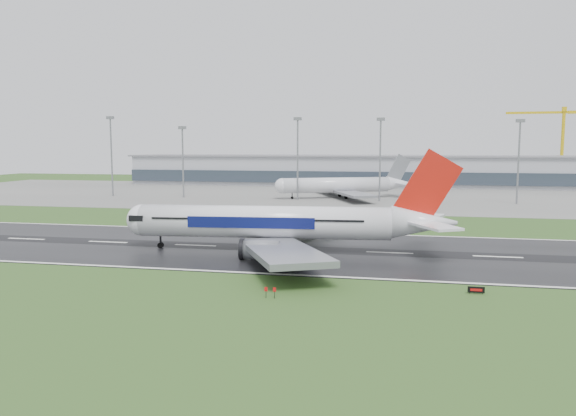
# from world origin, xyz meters

# --- Properties ---
(ground) EXTENTS (520.00, 520.00, 0.00)m
(ground) POSITION_xyz_m (0.00, 0.00, 0.00)
(ground) COLOR #28491B
(ground) RESTS_ON ground
(runway) EXTENTS (400.00, 45.00, 0.10)m
(runway) POSITION_xyz_m (0.00, 0.00, 0.05)
(runway) COLOR black
(runway) RESTS_ON ground
(apron) EXTENTS (400.00, 130.00, 0.08)m
(apron) POSITION_xyz_m (0.00, 125.00, 0.04)
(apron) COLOR slate
(apron) RESTS_ON ground
(terminal) EXTENTS (240.00, 36.00, 15.00)m
(terminal) POSITION_xyz_m (0.00, 185.00, 7.50)
(terminal) COLOR #9698A1
(terminal) RESTS_ON ground
(main_airliner) EXTENTS (70.39, 67.55, 19.28)m
(main_airliner) POSITION_xyz_m (0.01, -2.08, 9.74)
(main_airliner) COLOR white
(main_airliner) RESTS_ON runway
(parked_airliner) EXTENTS (73.55, 71.51, 16.73)m
(parked_airliner) POSITION_xyz_m (-0.81, 110.46, 8.44)
(parked_airliner) COLOR silver
(parked_airliner) RESTS_ON apron
(tower_crane) EXTENTS (41.17, 4.27, 40.88)m
(tower_crane) POSITION_xyz_m (103.89, 200.00, 20.44)
(tower_crane) COLOR gold
(tower_crane) RESTS_ON ground
(runway_sign) EXTENTS (2.29, 0.86, 1.04)m
(runway_sign) POSITION_xyz_m (32.50, -27.52, 0.52)
(runway_sign) COLOR black
(runway_sign) RESTS_ON ground
(floodmast_0) EXTENTS (0.64, 0.64, 31.56)m
(floodmast_0) POSITION_xyz_m (-94.51, 100.00, 15.78)
(floodmast_0) COLOR gray
(floodmast_0) RESTS_ON ground
(floodmast_1) EXTENTS (0.64, 0.64, 27.33)m
(floodmast_1) POSITION_xyz_m (-63.39, 100.00, 13.66)
(floodmast_1) COLOR gray
(floodmast_1) RESTS_ON ground
(floodmast_2) EXTENTS (0.64, 0.64, 30.38)m
(floodmast_2) POSITION_xyz_m (-16.72, 100.00, 15.19)
(floodmast_2) COLOR gray
(floodmast_2) RESTS_ON ground
(floodmast_3) EXTENTS (0.64, 0.64, 29.91)m
(floodmast_3) POSITION_xyz_m (14.47, 100.00, 14.96)
(floodmast_3) COLOR gray
(floodmast_3) RESTS_ON ground
(floodmast_4) EXTENTS (0.64, 0.64, 28.93)m
(floodmast_4) POSITION_xyz_m (62.91, 100.00, 14.47)
(floodmast_4) COLOR gray
(floodmast_4) RESTS_ON ground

